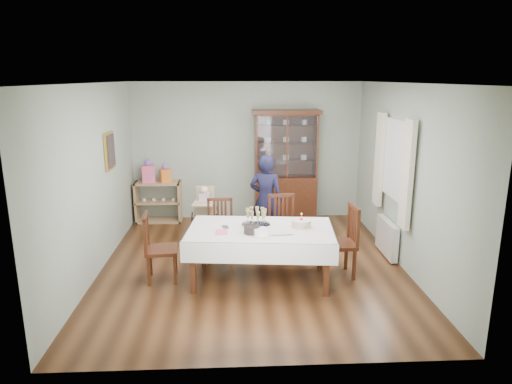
{
  "coord_description": "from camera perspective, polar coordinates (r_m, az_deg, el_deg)",
  "views": [
    {
      "loc": [
        -0.27,
        -6.44,
        2.78
      ],
      "look_at": [
        0.07,
        0.2,
        1.1
      ],
      "focal_mm": 32.0,
      "sensor_mm": 36.0,
      "label": 1
    }
  ],
  "objects": [
    {
      "name": "chair_far_right",
      "position": [
        7.24,
        3.4,
        -5.93
      ],
      "size": [
        0.49,
        0.49,
        0.99
      ],
      "rotation": [
        0.0,
        0.0,
        0.11
      ],
      "color": "#492312",
      "rests_on": "floor"
    },
    {
      "name": "high_chair",
      "position": [
        7.93,
        -6.38,
        -3.49
      ],
      "size": [
        0.49,
        0.49,
        0.98
      ],
      "rotation": [
        0.0,
        0.0,
        -0.12
      ],
      "color": "black",
      "rests_on": "floor"
    },
    {
      "name": "plate_stack_white",
      "position": [
        6.0,
        0.74,
        -5.04
      ],
      "size": [
        0.26,
        0.26,
        0.09
      ],
      "primitive_type": "cylinder",
      "rotation": [
        0.0,
        0.0,
        0.26
      ],
      "color": "white",
      "rests_on": "dining_table"
    },
    {
      "name": "window",
      "position": [
        7.29,
        17.15,
        3.83
      ],
      "size": [
        0.04,
        1.02,
        1.22
      ],
      "primitive_type": "cube",
      "color": "white",
      "rests_on": "room_shell"
    },
    {
      "name": "chair_far_left",
      "position": [
        7.23,
        -4.5,
        -6.12
      ],
      "size": [
        0.42,
        0.42,
        0.93
      ],
      "rotation": [
        0.0,
        0.0,
        0.0
      ],
      "color": "#492312",
      "rests_on": "floor"
    },
    {
      "name": "curtain_right",
      "position": [
        7.87,
        15.17,
        3.95
      ],
      "size": [
        0.07,
        0.3,
        1.55
      ],
      "primitive_type": "cube",
      "color": "silver",
      "rests_on": "room_shell"
    },
    {
      "name": "radiator",
      "position": [
        7.59,
        16.03,
        -5.48
      ],
      "size": [
        0.1,
        0.8,
        0.55
      ],
      "primitive_type": "cube",
      "color": "white",
      "rests_on": "floor"
    },
    {
      "name": "room_shell",
      "position": [
        7.06,
        -0.68,
        5.42
      ],
      "size": [
        5.0,
        5.0,
        5.0
      ],
      "color": "#9EAA99",
      "rests_on": "floor"
    },
    {
      "name": "curtain_left",
      "position": [
        6.72,
        18.37,
        2.03
      ],
      "size": [
        0.07,
        0.3,
        1.55
      ],
      "primitive_type": "cube",
      "color": "silver",
      "rests_on": "room_shell"
    },
    {
      "name": "dining_table",
      "position": [
        6.41,
        0.56,
        -7.77
      ],
      "size": [
        2.1,
        1.34,
        0.76
      ],
      "rotation": [
        0.0,
        0.0,
        -0.1
      ],
      "color": "#492312",
      "rests_on": "floor"
    },
    {
      "name": "plate_stack_dark",
      "position": [
        6.09,
        -0.54,
        -4.7
      ],
      "size": [
        0.26,
        0.26,
        0.1
      ],
      "primitive_type": "cylinder",
      "rotation": [
        0.0,
        0.0,
        -0.27
      ],
      "color": "black",
      "rests_on": "dining_table"
    },
    {
      "name": "china_cabinet",
      "position": [
        8.92,
        3.73,
        3.44
      ],
      "size": [
        1.3,
        0.48,
        2.18
      ],
      "color": "#492312",
      "rests_on": "floor"
    },
    {
      "name": "napkin_stack",
      "position": [
        6.12,
        -4.34,
        -5.03
      ],
      "size": [
        0.16,
        0.16,
        0.02
      ],
      "primitive_type": "cube",
      "rotation": [
        0.0,
        0.0,
        -0.02
      ],
      "color": "#F15989",
      "rests_on": "dining_table"
    },
    {
      "name": "sideboard",
      "position": [
        9.16,
        -12.09,
        -1.2
      ],
      "size": [
        0.9,
        0.38,
        0.8
      ],
      "color": "tan",
      "rests_on": "floor"
    },
    {
      "name": "gift_bag_pink",
      "position": [
        9.03,
        -13.3,
        2.42
      ],
      "size": [
        0.26,
        0.19,
        0.45
      ],
      "color": "#F15989",
      "rests_on": "sideboard"
    },
    {
      "name": "chair_end_right",
      "position": [
        6.69,
        10.33,
        -7.75
      ],
      "size": [
        0.49,
        0.49,
        1.03
      ],
      "rotation": [
        0.0,
        0.0,
        -1.51
      ],
      "color": "#492312",
      "rests_on": "floor"
    },
    {
      "name": "champagne_tray",
      "position": [
        6.37,
        0.0,
        -3.55
      ],
      "size": [
        0.4,
        0.4,
        0.24
      ],
      "color": "silver",
      "rests_on": "dining_table"
    },
    {
      "name": "birthday_cake",
      "position": [
        6.32,
        5.68,
        -3.99
      ],
      "size": [
        0.31,
        0.31,
        0.21
      ],
      "color": "white",
      "rests_on": "dining_table"
    },
    {
      "name": "cutlery",
      "position": [
        6.34,
        -4.16,
        -4.38
      ],
      "size": [
        0.14,
        0.17,
        0.01
      ],
      "primitive_type": null,
      "rotation": [
        0.0,
        0.0,
        0.24
      ],
      "color": "silver",
      "rests_on": "dining_table"
    },
    {
      "name": "chair_end_left",
      "position": [
        6.59,
        -11.81,
        -8.38
      ],
      "size": [
        0.47,
        0.47,
        0.96
      ],
      "rotation": [
        0.0,
        0.0,
        1.66
      ],
      "color": "#492312",
      "rests_on": "floor"
    },
    {
      "name": "woman",
      "position": [
        7.66,
        1.26,
        -1.01
      ],
      "size": [
        0.65,
        0.53,
        1.55
      ],
      "primitive_type": "imported",
      "rotation": [
        0.0,
        0.0,
        2.83
      ],
      "color": "black",
      "rests_on": "floor"
    },
    {
      "name": "cake_knife",
      "position": [
        6.02,
        3.33,
        -5.41
      ],
      "size": [
        0.3,
        0.03,
        0.01
      ],
      "primitive_type": "cube",
      "rotation": [
        0.0,
        0.0,
        0.02
      ],
      "color": "silver",
      "rests_on": "dining_table"
    },
    {
      "name": "floor",
      "position": [
        7.02,
        -0.47,
        -9.14
      ],
      "size": [
        5.0,
        5.0,
        0.0
      ],
      "primitive_type": "plane",
      "color": "#593319",
      "rests_on": "ground"
    },
    {
      "name": "picture_frame",
      "position": [
        7.59,
        -17.83,
        4.93
      ],
      "size": [
        0.04,
        0.48,
        0.58
      ],
      "primitive_type": "cube",
      "color": "gold",
      "rests_on": "room_shell"
    },
    {
      "name": "gift_bag_orange",
      "position": [
        8.99,
        -11.24,
        2.22
      ],
      "size": [
        0.23,
        0.2,
        0.36
      ],
      "color": "orange",
      "rests_on": "sideboard"
    }
  ]
}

